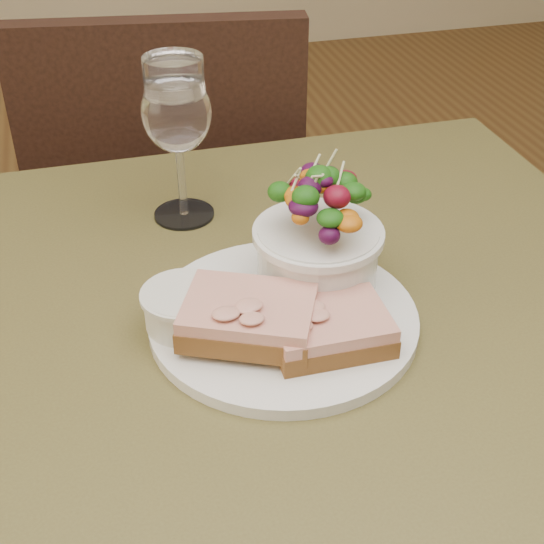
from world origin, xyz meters
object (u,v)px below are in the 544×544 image
object	(u,v)px
cafe_table	(291,405)
wine_glass	(177,117)
dinner_plate	(283,318)
ramekin	(184,306)
salad_bowl	(318,231)
chair_far	(181,303)
sandwich_back	(249,316)
sandwich_front	(330,328)

from	to	relation	value
cafe_table	wine_glass	bearing A→B (deg)	105.21
cafe_table	dinner_plate	world-z (taller)	dinner_plate
ramekin	salad_bowl	bearing A→B (deg)	12.89
chair_far	cafe_table	bearing A→B (deg)	100.82
sandwich_back	salad_bowl	size ratio (longest dim) A/B	1.11
sandwich_back	ramekin	size ratio (longest dim) A/B	1.95
chair_far	dinner_plate	distance (m)	0.81
cafe_table	salad_bowl	world-z (taller)	salad_bowl
dinner_plate	sandwich_back	bearing A→B (deg)	-147.03
chair_far	ramekin	distance (m)	0.82
salad_bowl	chair_far	bearing A→B (deg)	95.81
cafe_table	sandwich_back	world-z (taller)	sandwich_back
chair_far	wine_glass	distance (m)	0.73
chair_far	sandwich_front	size ratio (longest dim) A/B	8.58
chair_far	sandwich_back	distance (m)	0.85
salad_bowl	wine_glass	size ratio (longest dim) A/B	0.73
salad_bowl	sandwich_front	bearing A→B (deg)	-101.04
chair_far	dinner_plate	size ratio (longest dim) A/B	3.54
dinner_plate	wine_glass	distance (m)	0.26
ramekin	salad_bowl	xyz separation A→B (m)	(0.14, 0.03, 0.04)
cafe_table	dinner_plate	size ratio (longest dim) A/B	3.15
wine_glass	chair_far	bearing A→B (deg)	84.87
chair_far	sandwich_front	distance (m)	0.86
cafe_table	dinner_plate	distance (m)	0.11
sandwich_front	sandwich_back	size ratio (longest dim) A/B	0.74
salad_bowl	sandwich_back	bearing A→B (deg)	-141.89
chair_far	ramekin	size ratio (longest dim) A/B	12.46
cafe_table	sandwich_back	distance (m)	0.15
dinner_plate	chair_far	bearing A→B (deg)	91.46
ramekin	chair_far	bearing A→B (deg)	83.45
sandwich_back	wine_glass	bearing A→B (deg)	118.79
sandwich_back	salad_bowl	bearing A→B (deg)	62.97
sandwich_back	chair_far	bearing A→B (deg)	113.01
ramekin	salad_bowl	world-z (taller)	salad_bowl
sandwich_front	wine_glass	size ratio (longest dim) A/B	0.60
sandwich_front	ramekin	xyz separation A→B (m)	(-0.12, 0.06, 0.00)
salad_bowl	dinner_plate	bearing A→B (deg)	-138.03
dinner_plate	sandwich_front	xyz separation A→B (m)	(0.03, -0.05, 0.02)
sandwich_front	ramekin	world-z (taller)	ramekin
chair_far	sandwich_back	xyz separation A→B (m)	(-0.02, -0.69, 0.49)
cafe_table	wine_glass	distance (m)	0.33
chair_far	dinner_plate	world-z (taller)	chair_far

